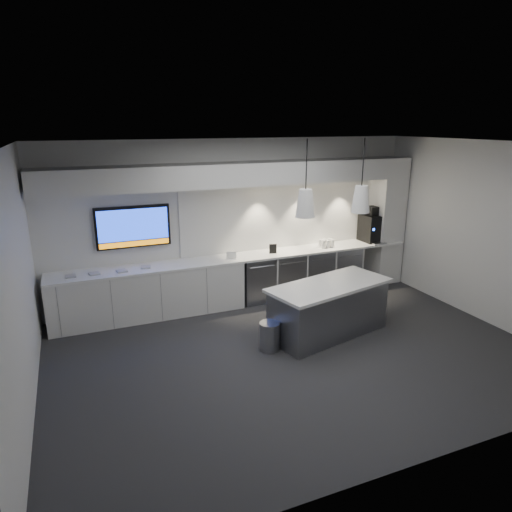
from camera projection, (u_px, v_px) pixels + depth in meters
name	position (u px, v px, depth m)	size (l,w,h in m)	color
floor	(296.00, 353.00, 6.73)	(7.00, 7.00, 0.00)	#2C2C2E
ceiling	(302.00, 144.00, 5.88)	(7.00, 7.00, 0.00)	black
wall_back	(237.00, 221.00, 8.53)	(7.00, 7.00, 0.00)	white
wall_front	(428.00, 328.00, 4.09)	(7.00, 7.00, 0.00)	white
wall_left	(17.00, 290.00, 5.03)	(7.00, 7.00, 0.00)	white
wall_right	(486.00, 233.00, 7.59)	(7.00, 7.00, 0.00)	white
back_counter	(243.00, 257.00, 8.41)	(6.80, 0.65, 0.04)	white
left_base_cabinets	(149.00, 293.00, 7.90)	(3.30, 0.63, 0.86)	white
fridge_unit_a	(256.00, 279.00, 8.63)	(0.60, 0.61, 0.85)	gray
fridge_unit_b	(286.00, 275.00, 8.86)	(0.60, 0.61, 0.85)	gray
fridge_unit_c	(314.00, 271.00, 9.09)	(0.60, 0.61, 0.85)	gray
fridge_unit_d	(341.00, 267.00, 9.32)	(0.60, 0.61, 0.85)	gray
backsplash	(295.00, 214.00, 8.93)	(4.60, 0.03, 1.30)	white
soffit	(242.00, 174.00, 8.00)	(6.90, 0.60, 0.40)	white
column	(386.00, 221.00, 9.49)	(0.55, 0.55, 2.60)	white
wall_tv	(133.00, 227.00, 7.77)	(1.25, 0.07, 0.72)	black
island	(329.00, 309.00, 7.23)	(2.15, 1.31, 0.85)	gray
bin	(270.00, 336.00, 6.78)	(0.31, 0.31, 0.43)	gray
coffee_machine	(372.00, 227.00, 9.39)	(0.42, 0.58, 0.73)	black
sign_black	(273.00, 249.00, 8.55)	(0.14, 0.02, 0.18)	black
sign_white	(231.00, 255.00, 8.20)	(0.18, 0.02, 0.14)	white
cup_cluster	(327.00, 243.00, 8.98)	(0.29, 0.18, 0.16)	white
tray_a	(71.00, 276.00, 7.27)	(0.16, 0.16, 0.03)	#ACACAC
tray_b	(94.00, 274.00, 7.39)	(0.16, 0.16, 0.03)	#ACACAC
tray_c	(122.00, 271.00, 7.52)	(0.16, 0.16, 0.03)	#ACACAC
tray_d	(146.00, 267.00, 7.73)	(0.16, 0.16, 0.03)	#ACACAC
pendant_left	(305.00, 203.00, 6.57)	(0.29, 0.29, 1.11)	white
pendant_right	(361.00, 199.00, 6.92)	(0.29, 0.29, 1.11)	white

